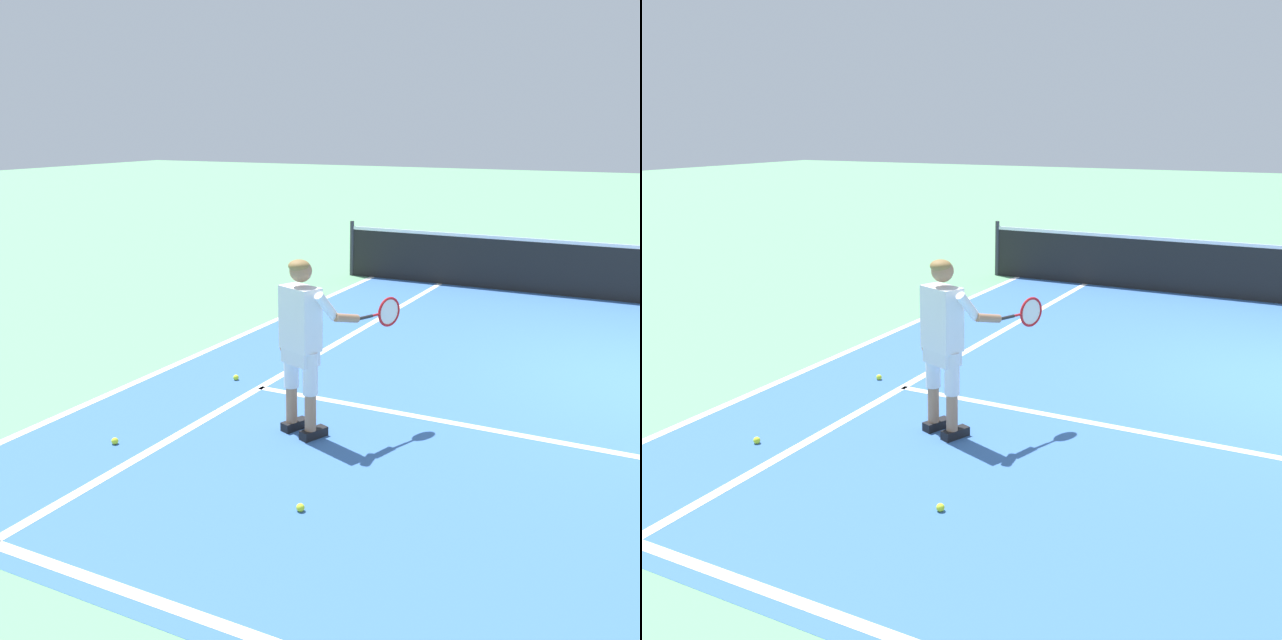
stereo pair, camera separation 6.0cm
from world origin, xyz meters
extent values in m
cube|color=white|center=(-4.12, -0.92, 0.00)|extent=(0.10, 10.06, 0.01)
cube|color=white|center=(-5.49, -0.92, 0.00)|extent=(0.10, 10.06, 0.01)
cylinder|color=#333338|center=(-5.94, 4.11, 0.54)|extent=(0.08, 0.08, 1.07)
cube|color=black|center=(-3.18, -3.14, 0.04)|extent=(0.20, 0.30, 0.09)
cube|color=black|center=(-2.92, -3.24, 0.04)|extent=(0.20, 0.30, 0.09)
cylinder|color=#A37556|center=(-3.20, -3.18, 0.27)|extent=(0.11, 0.11, 0.36)
cylinder|color=silver|center=(-3.20, -3.18, 0.66)|extent=(0.14, 0.14, 0.41)
cylinder|color=#A37556|center=(-2.94, -3.28, 0.27)|extent=(0.11, 0.11, 0.36)
cylinder|color=silver|center=(-2.94, -3.28, 0.66)|extent=(0.14, 0.14, 0.41)
cube|color=silver|center=(-3.07, -3.23, 0.82)|extent=(0.39, 0.31, 0.20)
cube|color=white|center=(-3.07, -3.23, 1.16)|extent=(0.43, 0.34, 0.60)
cylinder|color=#A37556|center=(-3.29, -3.14, 1.11)|extent=(0.09, 0.09, 0.62)
cylinder|color=white|center=(-2.79, -3.24, 1.31)|extent=(0.18, 0.28, 0.29)
cylinder|color=#A37556|center=(-2.68, -3.06, 1.17)|extent=(0.18, 0.30, 0.14)
sphere|color=#A37556|center=(-3.06, -3.22, 1.60)|extent=(0.21, 0.21, 0.21)
ellipsoid|color=olive|center=(-3.07, -3.24, 1.66)|extent=(0.26, 0.26, 0.12)
cylinder|color=#232326|center=(-2.58, -2.86, 1.14)|extent=(0.10, 0.20, 0.03)
cylinder|color=red|center=(-2.53, -2.72, 1.14)|extent=(0.06, 0.10, 0.02)
torus|color=red|center=(-2.46, -2.55, 1.14)|extent=(0.13, 0.29, 0.30)
cylinder|color=silver|center=(-2.46, -2.55, 1.14)|extent=(0.10, 0.23, 0.25)
sphere|color=#CCE02D|center=(-4.51, -4.23, 0.03)|extent=(0.07, 0.07, 0.07)
sphere|color=#CCE02D|center=(-4.50, -2.19, 0.03)|extent=(0.07, 0.07, 0.07)
sphere|color=#CCE02D|center=(-2.36, -4.53, 0.03)|extent=(0.07, 0.07, 0.07)
camera|label=1|loc=(0.17, -9.12, 2.91)|focal=42.11mm
camera|label=2|loc=(0.22, -9.09, 2.91)|focal=42.11mm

